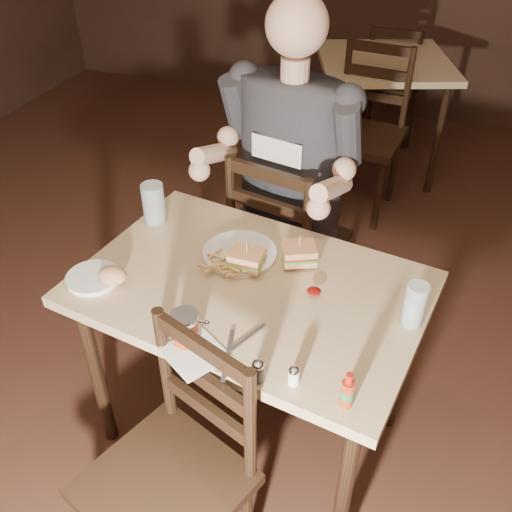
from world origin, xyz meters
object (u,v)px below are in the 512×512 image
(main_table, at_px, (251,305))
(bg_table, at_px, (383,73))
(chair_near, at_px, (164,485))
(glass_right, at_px, (415,305))
(glass_left, at_px, (154,203))
(chair_far, at_px, (289,242))
(syrup_dispenser, at_px, (185,328))
(diner, at_px, (287,137))
(dinner_plate, at_px, (240,254))
(hot_sauce, at_px, (348,390))
(bg_chair_far, at_px, (392,82))
(side_plate, at_px, (93,279))
(bg_chair_near, at_px, (362,137))

(main_table, xyz_separation_m, bg_table, (0.02, 2.33, 0.00))
(chair_near, distance_m, glass_right, 0.89)
(glass_left, relative_size, glass_right, 1.04)
(bg_table, relative_size, glass_left, 6.76)
(chair_far, height_order, syrup_dispenser, chair_far)
(diner, height_order, syrup_dispenser, diner)
(diner, xyz_separation_m, dinner_plate, (-0.01, -0.48, -0.22))
(dinner_plate, relative_size, hot_sauce, 2.17)
(diner, distance_m, hot_sauce, 1.09)
(chair_near, bearing_deg, glass_left, 137.62)
(diner, relative_size, dinner_plate, 4.17)
(chair_far, bearing_deg, bg_chair_far, -81.33)
(chair_near, height_order, side_plate, chair_near)
(bg_chair_near, bearing_deg, glass_right, -70.01)
(diner, distance_m, side_plate, 0.90)
(glass_right, bearing_deg, main_table, -179.96)
(dinner_plate, bearing_deg, bg_chair_far, 87.75)
(glass_left, relative_size, hot_sauce, 1.34)
(bg_table, xyz_separation_m, hot_sauce, (0.38, -2.69, 0.15))
(chair_far, distance_m, bg_chair_far, 2.22)
(syrup_dispenser, distance_m, side_plate, 0.43)
(bg_chair_near, distance_m, syrup_dispenser, 2.11)
(bg_chair_far, relative_size, glass_right, 5.84)
(glass_right, height_order, syrup_dispenser, glass_right)
(main_table, xyz_separation_m, chair_far, (-0.07, 0.66, -0.21))
(bg_chair_far, relative_size, diner, 0.83)
(bg_chair_near, bearing_deg, bg_table, 94.47)
(bg_table, bearing_deg, side_plate, -101.58)
(bg_chair_near, distance_m, side_plate, 2.02)
(chair_near, bearing_deg, hot_sauce, 44.77)
(dinner_plate, bearing_deg, side_plate, -144.40)
(bg_chair_near, height_order, glass_right, bg_chair_near)
(bg_table, xyz_separation_m, diner, (-0.10, -1.72, 0.32))
(bg_chair_far, relative_size, bg_chair_near, 0.88)
(dinner_plate, distance_m, syrup_dispenser, 0.43)
(chair_far, distance_m, diner, 0.54)
(syrup_dispenser, bearing_deg, side_plate, 168.59)
(dinner_plate, bearing_deg, glass_right, -11.99)
(glass_left, distance_m, syrup_dispenser, 0.65)
(dinner_plate, bearing_deg, hot_sauce, -44.98)
(bg_chair_far, xyz_separation_m, glass_left, (-0.48, -2.66, 0.42))
(bg_table, distance_m, syrup_dispenser, 2.63)
(hot_sauce, bearing_deg, bg_chair_near, 100.07)
(bg_chair_far, relative_size, side_plate, 5.03)
(hot_sauce, distance_m, syrup_dispenser, 0.49)
(bg_chair_far, distance_m, diner, 2.34)
(bg_chair_far, xyz_separation_m, dinner_plate, (-0.11, -2.75, 0.35))
(bg_table, xyz_separation_m, glass_right, (0.49, -2.33, 0.16))
(chair_near, bearing_deg, main_table, 104.64)
(chair_far, relative_size, dinner_plate, 3.77)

